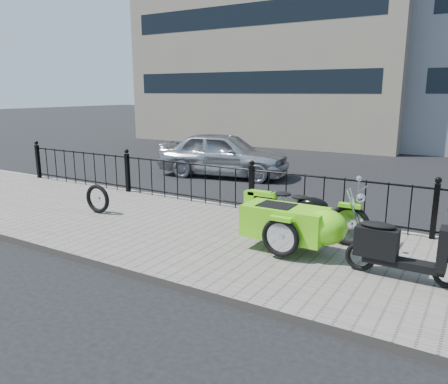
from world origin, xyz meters
The scene contains 9 objects.
ground centered at (0.00, 0.00, 0.00)m, with size 120.00×120.00×0.00m, color black.
sidewalk centered at (0.00, -0.50, 0.06)m, with size 30.00×3.80×0.12m, color #6B645A.
curb centered at (0.00, 1.44, 0.06)m, with size 30.00×0.10×0.12m, color gray.
iron_fence centered at (0.00, 1.30, 0.59)m, with size 14.11×0.11×1.08m.
building_tan centered at (-6.00, 15.99, 6.00)m, with size 14.00×8.01×12.00m.
motorcycle_sidecar centered at (1.73, -0.41, 0.59)m, with size 2.28×1.48×0.98m.
scooter centered at (3.24, -0.73, 0.53)m, with size 1.54×0.45×1.05m.
spare_tire centered at (-2.63, -0.52, 0.42)m, with size 0.61×0.61×0.09m, color black.
sedan_car centered at (-2.83, 4.84, 0.69)m, with size 1.63×4.05×1.38m, color #ADAFB4.
Camera 1 is at (4.13, -6.64, 2.58)m, focal length 35.00 mm.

